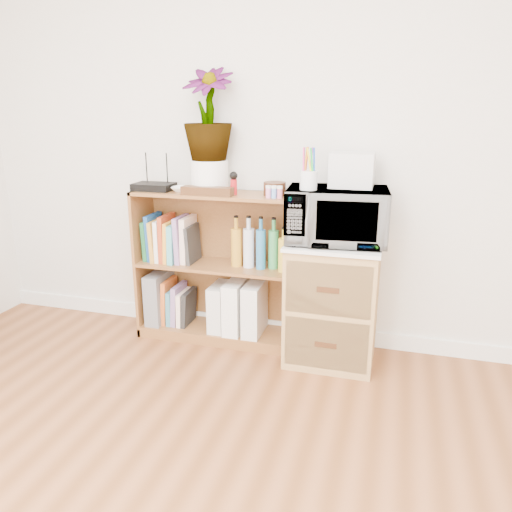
% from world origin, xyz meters
% --- Properties ---
extents(skirting_board, '(4.00, 0.02, 0.10)m').
position_xyz_m(skirting_board, '(0.00, 2.24, 0.05)').
color(skirting_board, white).
rests_on(skirting_board, ground).
extents(bookshelf, '(1.00, 0.30, 0.95)m').
position_xyz_m(bookshelf, '(-0.35, 2.10, 0.47)').
color(bookshelf, brown).
rests_on(bookshelf, ground).
extents(wicker_unit, '(0.50, 0.45, 0.70)m').
position_xyz_m(wicker_unit, '(0.40, 2.02, 0.35)').
color(wicker_unit, '#9E7542').
rests_on(wicker_unit, ground).
extents(microwave, '(0.58, 0.42, 0.30)m').
position_xyz_m(microwave, '(0.40, 2.02, 0.87)').
color(microwave, white).
rests_on(microwave, wicker_unit).
extents(pen_cup, '(0.09, 0.09, 0.10)m').
position_xyz_m(pen_cup, '(0.26, 1.92, 1.07)').
color(pen_cup, white).
rests_on(pen_cup, microwave).
extents(small_appliance, '(0.23, 0.20, 0.19)m').
position_xyz_m(small_appliance, '(0.47, 2.08, 1.11)').
color(small_appliance, silver).
rests_on(small_appliance, microwave).
extents(router, '(0.24, 0.16, 0.04)m').
position_xyz_m(router, '(-0.74, 2.08, 0.97)').
color(router, black).
rests_on(router, bookshelf).
extents(white_bowl, '(0.13, 0.13, 0.03)m').
position_xyz_m(white_bowl, '(-0.54, 2.07, 0.97)').
color(white_bowl, white).
rests_on(white_bowl, bookshelf).
extents(plant_pot, '(0.22, 0.22, 0.19)m').
position_xyz_m(plant_pot, '(-0.38, 2.12, 1.04)').
color(plant_pot, white).
rests_on(plant_pot, bookshelf).
extents(potted_plant, '(0.30, 0.30, 0.53)m').
position_xyz_m(potted_plant, '(-0.38, 2.12, 1.40)').
color(potted_plant, '#2D7232').
rests_on(potted_plant, plant_pot).
extents(trinket_box, '(0.31, 0.08, 0.05)m').
position_xyz_m(trinket_box, '(-0.35, 2.00, 0.97)').
color(trinket_box, '#3C2510').
rests_on(trinket_box, bookshelf).
extents(kokeshi_doll, '(0.04, 0.04, 0.09)m').
position_xyz_m(kokeshi_doll, '(-0.21, 2.06, 0.99)').
color(kokeshi_doll, '#AA141A').
rests_on(kokeshi_doll, bookshelf).
extents(wooden_bowl, '(0.13, 0.13, 0.08)m').
position_xyz_m(wooden_bowl, '(0.02, 2.11, 0.99)').
color(wooden_bowl, '#391E0F').
rests_on(wooden_bowl, bookshelf).
extents(paint_jars, '(0.10, 0.04, 0.05)m').
position_xyz_m(paint_jars, '(0.05, 2.01, 0.98)').
color(paint_jars, '#CC7184').
rests_on(paint_jars, bookshelf).
extents(file_box, '(0.10, 0.27, 0.34)m').
position_xyz_m(file_box, '(-0.75, 2.10, 0.24)').
color(file_box, slate).
rests_on(file_box, bookshelf).
extents(magazine_holder_left, '(0.09, 0.24, 0.30)m').
position_xyz_m(magazine_holder_left, '(-0.32, 2.09, 0.22)').
color(magazine_holder_left, silver).
rests_on(magazine_holder_left, bookshelf).
extents(magazine_holder_mid, '(0.10, 0.26, 0.33)m').
position_xyz_m(magazine_holder_mid, '(-0.21, 2.09, 0.24)').
color(magazine_holder_mid, white).
rests_on(magazine_holder_mid, bookshelf).
extents(magazine_holder_right, '(0.10, 0.26, 0.33)m').
position_xyz_m(magazine_holder_right, '(-0.09, 2.09, 0.23)').
color(magazine_holder_right, silver).
rests_on(magazine_holder_right, bookshelf).
extents(cookbooks, '(0.33, 0.20, 0.30)m').
position_xyz_m(cookbooks, '(-0.65, 2.10, 0.64)').
color(cookbooks, '#1A6332').
rests_on(cookbooks, bookshelf).
extents(liquor_bottles, '(0.45, 0.07, 0.31)m').
position_xyz_m(liquor_bottles, '(-0.03, 2.10, 0.65)').
color(liquor_bottles, '#C48B24').
rests_on(liquor_bottles, bookshelf).
extents(lower_books, '(0.19, 0.19, 0.29)m').
position_xyz_m(lower_books, '(-0.62, 2.10, 0.20)').
color(lower_books, '#D25F25').
rests_on(lower_books, bookshelf).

